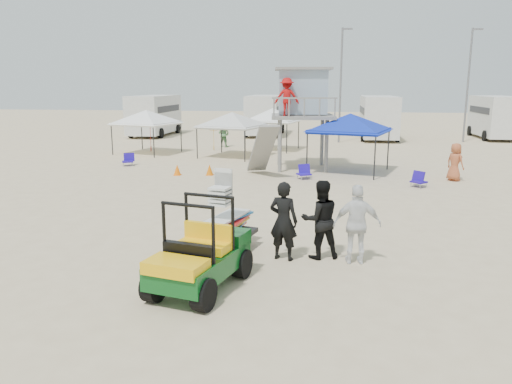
# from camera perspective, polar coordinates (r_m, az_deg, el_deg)

# --- Properties ---
(ground) EXTENTS (140.00, 140.00, 0.00)m
(ground) POSITION_cam_1_polar(r_m,az_deg,el_deg) (10.83, -5.05, -9.98)
(ground) COLOR beige
(ground) RESTS_ON ground
(utility_cart) EXTENTS (1.74, 2.65, 1.85)m
(utility_cart) POSITION_cam_1_polar(r_m,az_deg,el_deg) (10.11, -6.62, -6.45)
(utility_cart) COLOR #0B4C18
(utility_cart) RESTS_ON ground
(surf_trailer) EXTENTS (1.52, 2.25, 1.83)m
(surf_trailer) POSITION_cam_1_polar(r_m,az_deg,el_deg) (12.31, -3.77, -3.57)
(surf_trailer) COLOR black
(surf_trailer) RESTS_ON ground
(man_left) EXTENTS (0.78, 0.61, 1.89)m
(man_left) POSITION_cam_1_polar(r_m,az_deg,el_deg) (11.74, 3.17, -3.32)
(man_left) COLOR black
(man_left) RESTS_ON ground
(man_mid) EXTENTS (1.10, 0.97, 1.90)m
(man_mid) POSITION_cam_1_polar(r_m,az_deg,el_deg) (11.94, 7.35, -3.13)
(man_mid) COLOR black
(man_mid) RESTS_ON ground
(man_right) EXTENTS (1.13, 0.54, 1.86)m
(man_right) POSITION_cam_1_polar(r_m,az_deg,el_deg) (11.72, 11.49, -3.65)
(man_right) COLOR white
(man_right) RESTS_ON ground
(lifeguard_tower) EXTENTS (3.32, 3.32, 4.79)m
(lifeguard_tower) POSITION_cam_1_polar(r_m,az_deg,el_deg) (24.83, 5.17, 10.91)
(lifeguard_tower) COLOR gray
(lifeguard_tower) RESTS_ON ground
(canopy_blue) EXTENTS (4.06, 4.06, 3.18)m
(canopy_blue) POSITION_cam_1_polar(r_m,az_deg,el_deg) (24.00, 10.71, 8.47)
(canopy_blue) COLOR black
(canopy_blue) RESTS_ON ground
(canopy_white_a) EXTENTS (3.84, 3.84, 2.97)m
(canopy_white_a) POSITION_cam_1_polar(r_m,az_deg,el_deg) (28.82, -2.75, 8.82)
(canopy_white_a) COLOR black
(canopy_white_a) RESTS_ON ground
(canopy_white_b) EXTENTS (3.80, 3.80, 3.01)m
(canopy_white_b) POSITION_cam_1_polar(r_m,az_deg,el_deg) (31.09, -12.44, 8.87)
(canopy_white_b) COLOR black
(canopy_white_b) RESTS_ON ground
(canopy_white_c) EXTENTS (3.38, 3.38, 3.05)m
(canopy_white_c) POSITION_cam_1_polar(r_m,az_deg,el_deg) (31.99, 1.91, 9.28)
(canopy_white_c) COLOR black
(canopy_white_c) RESTS_ON ground
(umbrella_a) EXTENTS (2.60, 2.63, 1.94)m
(umbrella_a) POSITION_cam_1_polar(r_m,az_deg,el_deg) (32.04, -11.98, 6.30)
(umbrella_a) COLOR #B31B13
(umbrella_a) RESTS_ON ground
(umbrella_b) EXTENTS (2.03, 2.05, 1.58)m
(umbrella_b) POSITION_cam_1_polar(r_m,az_deg,el_deg) (32.02, -4.85, 6.19)
(umbrella_b) COLOR orange
(umbrella_b) RESTS_ON ground
(cone_near) EXTENTS (0.34, 0.34, 0.50)m
(cone_near) POSITION_cam_1_polar(r_m,az_deg,el_deg) (23.11, -5.33, 2.55)
(cone_near) COLOR orange
(cone_near) RESTS_ON ground
(cone_far) EXTENTS (0.34, 0.34, 0.50)m
(cone_far) POSITION_cam_1_polar(r_m,az_deg,el_deg) (23.29, -8.99, 2.52)
(cone_far) COLOR orange
(cone_far) RESTS_ON ground
(beach_chair_a) EXTENTS (0.70, 0.78, 0.64)m
(beach_chair_a) POSITION_cam_1_polar(r_m,az_deg,el_deg) (26.63, -14.38, 3.62)
(beach_chair_a) COLOR #200E9B
(beach_chair_a) RESTS_ON ground
(beach_chair_b) EXTENTS (0.72, 0.80, 0.64)m
(beach_chair_b) POSITION_cam_1_polar(r_m,az_deg,el_deg) (22.23, 5.52, 2.33)
(beach_chair_b) COLOR #2310AF
(beach_chair_b) RESTS_ON ground
(beach_chair_c) EXTENTS (0.73, 0.86, 0.64)m
(beach_chair_c) POSITION_cam_1_polar(r_m,az_deg,el_deg) (21.42, 18.08, 1.41)
(beach_chair_c) COLOR #210E9A
(beach_chair_c) RESTS_ON ground
(rv_far_left) EXTENTS (2.64, 6.80, 3.25)m
(rv_far_left) POSITION_cam_1_polar(r_m,az_deg,el_deg) (42.34, -11.54, 8.79)
(rv_far_left) COLOR silver
(rv_far_left) RESTS_ON ground
(rv_mid_left) EXTENTS (2.65, 6.50, 3.25)m
(rv_mid_left) POSITION_cam_1_polar(r_m,az_deg,el_deg) (41.66, 1.05, 8.98)
(rv_mid_left) COLOR silver
(rv_mid_left) RESTS_ON ground
(rv_mid_right) EXTENTS (2.64, 7.00, 3.25)m
(rv_mid_right) POSITION_cam_1_polar(r_m,az_deg,el_deg) (39.97, 13.80, 8.51)
(rv_mid_right) COLOR silver
(rv_mid_right) RESTS_ON ground
(rv_far_right) EXTENTS (2.64, 6.60, 3.25)m
(rv_far_right) POSITION_cam_1_polar(r_m,az_deg,el_deg) (43.18, 25.71, 7.91)
(rv_far_right) COLOR silver
(rv_far_right) RESTS_ON ground
(light_pole_left) EXTENTS (0.14, 0.14, 8.00)m
(light_pole_left) POSITION_cam_1_polar(r_m,az_deg,el_deg) (36.75, 9.64, 11.83)
(light_pole_left) COLOR slate
(light_pole_left) RESTS_ON ground
(light_pole_right) EXTENTS (0.14, 0.14, 8.00)m
(light_pole_right) POSITION_cam_1_polar(r_m,az_deg,el_deg) (39.43, 23.04, 11.06)
(light_pole_right) COLOR slate
(light_pole_right) RESTS_ON ground
(distant_beachgoers) EXTENTS (13.43, 11.43, 1.72)m
(distant_beachgoers) POSITION_cam_1_polar(r_m,az_deg,el_deg) (28.67, 4.79, 5.60)
(distant_beachgoers) COLOR #518550
(distant_beachgoers) RESTS_ON ground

